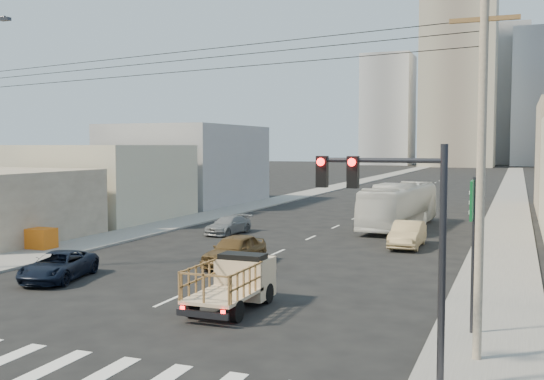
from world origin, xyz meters
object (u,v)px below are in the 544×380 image
Objects in this scene: sedan_brown at (235,250)px; crate_stack at (39,238)px; traffic_signal at (399,223)px; flatbed_pickup at (233,279)px; sedan_grey at (228,225)px; navy_pickup at (58,266)px; utility_pole at (481,174)px; green_sign at (473,217)px; sedan_tan at (408,234)px; city_bus at (399,206)px.

sedan_brown reaches higher than crate_stack.
flatbed_pickup is at bearing 142.23° from traffic_signal.
sedan_grey is 0.69× the size of traffic_signal.
navy_pickup is (-9.35, 1.74, -0.47)m from flatbed_pickup.
traffic_signal is at bearing -48.82° from sedan_grey.
sedan_brown is 2.53× the size of crate_stack.
utility_pole is (18.01, -4.61, 4.56)m from navy_pickup.
utility_pole reaches higher than sedan_grey.
traffic_signal reaches higher than sedan_brown.
green_sign is 0.50× the size of utility_pole.
sedan_grey is (-8.59, 17.86, -0.50)m from flatbed_pickup.
traffic_signal is 1.20× the size of green_sign.
navy_pickup is 16.14m from sedan_grey.
navy_pickup reaches higher than sedan_grey.
sedan_tan reaches higher than navy_pickup.
flatbed_pickup is 9.26m from traffic_signal.
crate_stack is (-17.48, -17.22, -0.94)m from city_bus.
navy_pickup is at bearing 173.20° from green_sign.
sedan_grey is (0.76, 16.12, -0.03)m from navy_pickup.
sedan_grey is 28.15m from traffic_signal.
navy_pickup is 0.97× the size of sedan_tan.
sedan_tan is (3.63, 16.54, -0.33)m from flatbed_pickup.
sedan_brown is 0.98× the size of sedan_tan.
green_sign is at bearing -32.25° from sedan_brown.
utility_pole reaches higher than green_sign.
flatbed_pickup is 8.74m from green_sign.
crate_stack reaches higher than sedan_grey.
utility_pole reaches higher than sedan_brown.
utility_pole is at bearing 55.39° from traffic_signal.
sedan_grey is at bearing 173.59° from sedan_tan.
green_sign is (8.32, -0.37, 2.65)m from flatbed_pickup.
sedan_tan is at bearing 36.52° from navy_pickup.
flatbed_pickup is 2.45× the size of crate_stack.
sedan_brown is at bearing 32.55° from navy_pickup.
sedan_grey is at bearing -138.99° from city_bus.
crate_stack is (-19.46, -8.67, -0.07)m from sedan_tan.
green_sign reaches higher than sedan_tan.
traffic_signal is at bearing -124.61° from utility_pole.
navy_pickup is at bearing 156.40° from traffic_signal.
city_bus is at bearing 75.74° from sedan_brown.
traffic_signal is at bearing -105.55° from green_sign.
flatbed_pickup is 17.69m from crate_stack.
sedan_tan is 20.53m from utility_pole.
city_bus is 2.57× the size of sedan_brown.
sedan_brown is 16.94m from traffic_signal.
city_bus is 18.21m from sedan_brown.
green_sign is at bearing -2.51° from flatbed_pickup.
sedan_brown is at bearing -55.83° from sedan_grey.
flatbed_pickup is 10.00m from utility_pole.
city_bus reaches higher than sedan_tan.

